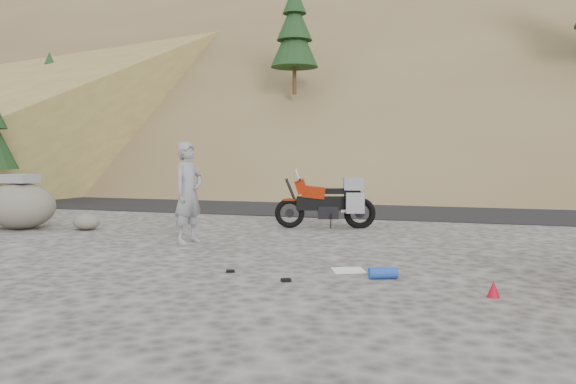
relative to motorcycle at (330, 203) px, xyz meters
name	(u,v)px	position (x,y,z in m)	size (l,w,h in m)	color
ground	(285,255)	(0.08, -3.61, -0.58)	(140.00, 140.00, 0.00)	#413E3C
road	(370,207)	(0.08, 5.39, -0.58)	(120.00, 7.00, 0.05)	black
hillside	(430,44)	(0.03, 37.26, 10.50)	(120.00, 73.00, 46.72)	brown
motorcycle	(330,203)	(0.00, 0.00, 0.00)	(2.23, 1.03, 1.36)	black
man	(189,243)	(-2.05, -2.89, -0.58)	(0.69, 0.46, 1.90)	gray
boulder	(20,205)	(-6.59, -2.18, -0.05)	(1.89, 1.72, 1.22)	#555149
small_rock	(86,222)	(-5.08, -1.89, -0.40)	(0.74, 0.70, 0.36)	#555149
gear_white_cloth	(348,270)	(1.31, -4.51, -0.57)	(0.44, 0.39, 0.01)	white
gear_blue_mat	(383,273)	(1.86, -4.88, -0.50)	(0.15, 0.15, 0.38)	#1B43A7
gear_funnel	(494,289)	(3.22, -5.49, -0.48)	(0.15, 0.15, 0.20)	#AB0B1A
gear_glove_a	(230,271)	(-0.26, -5.11, -0.56)	(0.12, 0.09, 0.03)	black
gear_glove_b	(286,280)	(0.66, -5.43, -0.56)	(0.13, 0.09, 0.04)	black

